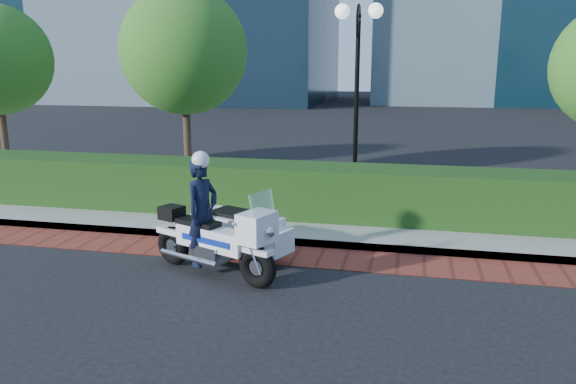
# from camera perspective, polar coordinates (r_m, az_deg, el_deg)

# --- Properties ---
(ground) EXTENTS (120.00, 120.00, 0.00)m
(ground) POSITION_cam_1_polar(r_m,az_deg,el_deg) (8.10, -4.36, -9.75)
(ground) COLOR black
(ground) RESTS_ON ground
(brick_strip) EXTENTS (60.00, 1.00, 0.01)m
(brick_strip) POSITION_cam_1_polar(r_m,az_deg,el_deg) (9.45, -1.73, -6.32)
(brick_strip) COLOR maroon
(brick_strip) RESTS_ON ground
(sidewalk) EXTENTS (60.00, 8.00, 0.15)m
(sidewalk) POSITION_cam_1_polar(r_m,az_deg,el_deg) (13.67, 2.87, 0.01)
(sidewalk) COLOR gray
(sidewalk) RESTS_ON ground
(hedge_main) EXTENTS (18.00, 1.20, 1.00)m
(hedge_main) POSITION_cam_1_polar(r_m,az_deg,el_deg) (11.24, 0.86, 0.22)
(hedge_main) COLOR black
(hedge_main) RESTS_ON sidewalk
(lamppost) EXTENTS (1.02, 0.70, 4.21)m
(lamppost) POSITION_cam_1_polar(r_m,az_deg,el_deg) (12.41, 7.05, 12.07)
(lamppost) COLOR black
(lamppost) RESTS_ON sidewalk
(tree_b) EXTENTS (3.20, 3.20, 4.89)m
(tree_b) POSITION_cam_1_polar(r_m,az_deg,el_deg) (14.80, -10.53, 13.90)
(tree_b) COLOR #332319
(tree_b) RESTS_ON sidewalk
(police_motorcycle) EXTENTS (2.21, 2.06, 1.88)m
(police_motorcycle) POSITION_cam_1_polar(r_m,az_deg,el_deg) (8.72, -6.68, -3.66)
(police_motorcycle) COLOR black
(police_motorcycle) RESTS_ON ground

